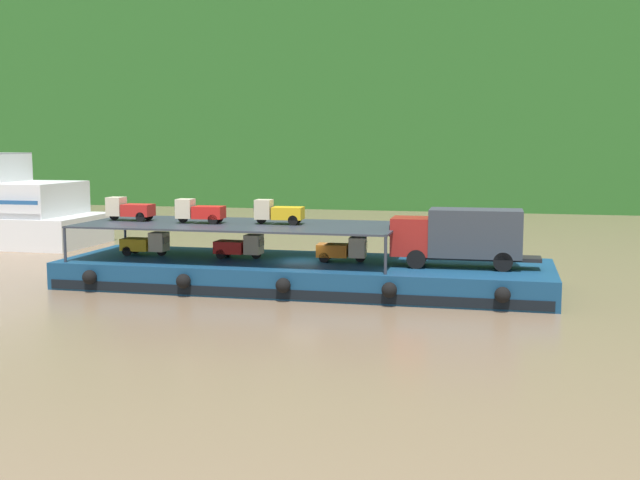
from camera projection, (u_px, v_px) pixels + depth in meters
ground_plane at (304, 287)px, 43.91m from camera, size 400.00×400.00×0.00m
hillside_far_bank at (428, 20)px, 106.84m from camera, size 137.15×36.03×44.12m
cargo_barge at (304, 274)px, 43.78m from camera, size 27.24×8.65×1.50m
covered_lorry at (460, 235)px, 41.28m from camera, size 7.89×2.40×3.10m
cargo_rack at (239, 225)px, 44.36m from camera, size 18.04×7.23×2.00m
mini_truck_lower_stern at (146, 244)px, 45.83m from camera, size 2.76×1.23×1.38m
mini_truck_lower_aft at (240, 246)px, 44.62m from camera, size 2.76×1.24×1.38m
mini_truck_lower_mid at (343, 249)px, 43.28m from camera, size 2.79×1.30×1.38m
mini_truck_upper_stern at (129, 209)px, 46.09m from camera, size 2.74×1.21×1.38m
mini_truck_upper_mid at (199, 211)px, 44.58m from camera, size 2.79×1.29×1.38m
mini_truck_upper_fore at (278, 212)px, 44.04m from camera, size 2.79×1.28×1.38m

